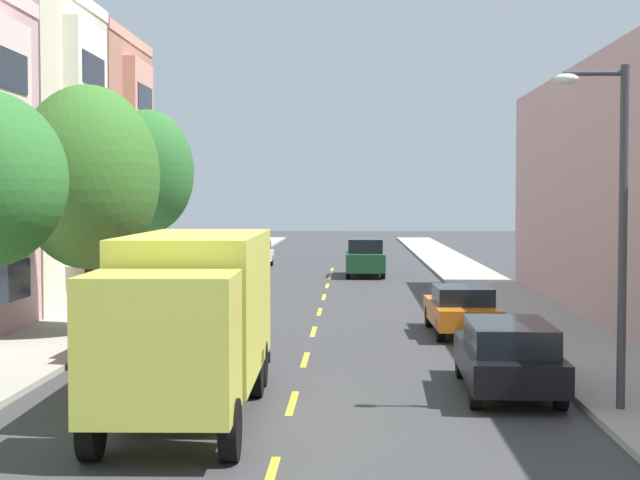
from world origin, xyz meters
TOP-DOWN VIEW (x-y plane):
  - ground_plane at (0.00, 30.00)m, footprint 160.00×160.00m
  - sidewalk_left at (-7.10, 28.00)m, footprint 3.20×120.00m
  - sidewalk_right at (7.10, 28.00)m, footprint 3.20×120.00m
  - lane_centerline_dashes at (0.00, 24.50)m, footprint 0.14×47.20m
  - townhouse_fifth_terracotta at (-14.74, 36.15)m, footprint 12.89×8.26m
  - street_tree_third at (-6.40, 20.59)m, footprint 4.09×4.09m
  - street_tree_farthest at (-6.40, 28.41)m, footprint 3.45×3.45m
  - street_lamp at (5.94, 11.10)m, footprint 1.35×0.28m
  - delivery_box_truck at (-1.80, 11.09)m, footprint 2.55×7.96m
  - parked_hatchback_white at (-4.45, 48.53)m, footprint 1.78×4.02m
  - parked_wagon_black at (4.35, 13.05)m, footprint 1.95×4.75m
  - parked_pickup_champagne at (-4.38, 35.03)m, footprint 2.11×5.34m
  - parked_sedan_orange at (4.38, 21.59)m, footprint 1.90×4.54m
  - parked_pickup_red at (-4.31, 17.70)m, footprint 2.12×5.34m
  - moving_forest_sedan at (1.80, 42.40)m, footprint 1.95×4.80m

SIDE VIEW (x-z plane):
  - ground_plane at x=0.00m, z-range 0.00..0.00m
  - lane_centerline_dashes at x=0.00m, z-range 0.00..0.01m
  - sidewalk_left at x=-7.10m, z-range 0.00..0.14m
  - sidewalk_right at x=7.10m, z-range 0.00..0.14m
  - parked_sedan_orange at x=4.38m, z-range 0.03..1.46m
  - parked_hatchback_white at x=-4.45m, z-range 0.01..1.51m
  - parked_wagon_black at x=4.35m, z-range 0.05..1.55m
  - parked_pickup_champagne at x=-4.38m, z-range -0.04..1.69m
  - parked_pickup_red at x=-4.31m, z-range -0.04..1.69m
  - moving_forest_sedan at x=1.80m, z-range 0.02..1.95m
  - delivery_box_truck at x=-1.80m, z-range 0.24..3.54m
  - street_lamp at x=5.94m, z-range 0.67..6.94m
  - street_tree_third at x=-6.40m, z-range 1.05..8.15m
  - street_tree_farthest at x=-6.40m, z-range 1.40..8.52m
  - townhouse_fifth_terracotta at x=-14.74m, z-range -0.20..11.12m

